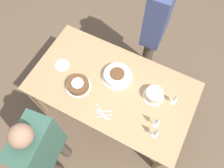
{
  "coord_description": "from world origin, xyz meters",
  "views": [
    {
      "loc": [
        0.46,
        -0.89,
        2.91
      ],
      "look_at": [
        0.0,
        0.0,
        0.83
      ],
      "focal_mm": 35.0,
      "sensor_mm": 36.0,
      "label": 1
    }
  ],
  "objects_px": {
    "cake_center_white": "(117,76)",
    "person_watching": "(156,23)",
    "person_cutting": "(43,149)",
    "cake_back_decorated": "(154,95)",
    "wine_glass_near": "(158,121)",
    "wine_glass_far": "(176,98)",
    "wine_glass_extra": "(157,132)",
    "cake_front_chocolate": "(78,85)"
  },
  "relations": [
    {
      "from": "cake_center_white",
      "to": "cake_back_decorated",
      "type": "relative_size",
      "value": 1.48
    },
    {
      "from": "wine_glass_far",
      "to": "wine_glass_extra",
      "type": "height_order",
      "value": "wine_glass_extra"
    },
    {
      "from": "cake_front_chocolate",
      "to": "wine_glass_near",
      "type": "height_order",
      "value": "wine_glass_near"
    },
    {
      "from": "cake_center_white",
      "to": "wine_glass_near",
      "type": "bearing_deg",
      "value": -27.97
    },
    {
      "from": "wine_glass_far",
      "to": "wine_glass_extra",
      "type": "relative_size",
      "value": 0.97
    },
    {
      "from": "cake_center_white",
      "to": "person_cutting",
      "type": "relative_size",
      "value": 0.21
    },
    {
      "from": "cake_front_chocolate",
      "to": "person_watching",
      "type": "xyz_separation_m",
      "value": [
        0.46,
        0.98,
        0.21
      ]
    },
    {
      "from": "cake_back_decorated",
      "to": "wine_glass_far",
      "type": "bearing_deg",
      "value": 7.74
    },
    {
      "from": "wine_glass_near",
      "to": "cake_center_white",
      "type": "bearing_deg",
      "value": 152.03
    },
    {
      "from": "cake_back_decorated",
      "to": "cake_front_chocolate",
      "type": "bearing_deg",
      "value": -160.87
    },
    {
      "from": "cake_back_decorated",
      "to": "wine_glass_near",
      "type": "relative_size",
      "value": 1.05
    },
    {
      "from": "wine_glass_extra",
      "to": "wine_glass_far",
      "type": "bearing_deg",
      "value": 84.55
    },
    {
      "from": "wine_glass_far",
      "to": "wine_glass_extra",
      "type": "bearing_deg",
      "value": -95.45
    },
    {
      "from": "cake_back_decorated",
      "to": "wine_glass_far",
      "type": "relative_size",
      "value": 1.09
    },
    {
      "from": "cake_front_chocolate",
      "to": "person_cutting",
      "type": "xyz_separation_m",
      "value": [
        0.1,
        -0.72,
        0.11
      ]
    },
    {
      "from": "cake_front_chocolate",
      "to": "person_cutting",
      "type": "bearing_deg",
      "value": -82.44
    },
    {
      "from": "cake_back_decorated",
      "to": "wine_glass_far",
      "type": "xyz_separation_m",
      "value": [
        0.21,
        0.03,
        0.09
      ]
    },
    {
      "from": "cake_front_chocolate",
      "to": "person_cutting",
      "type": "height_order",
      "value": "person_cutting"
    },
    {
      "from": "cake_center_white",
      "to": "cake_back_decorated",
      "type": "height_order",
      "value": "cake_back_decorated"
    },
    {
      "from": "wine_glass_far",
      "to": "person_cutting",
      "type": "xyz_separation_m",
      "value": [
        -0.87,
        -1.01,
        0.01
      ]
    },
    {
      "from": "cake_center_white",
      "to": "wine_glass_near",
      "type": "height_order",
      "value": "wine_glass_near"
    },
    {
      "from": "cake_front_chocolate",
      "to": "person_watching",
      "type": "height_order",
      "value": "person_watching"
    },
    {
      "from": "cake_front_chocolate",
      "to": "wine_glass_far",
      "type": "relative_size",
      "value": 1.34
    },
    {
      "from": "wine_glass_near",
      "to": "person_watching",
      "type": "bearing_deg",
      "value": 114.06
    },
    {
      "from": "wine_glass_extra",
      "to": "person_watching",
      "type": "relative_size",
      "value": 0.12
    },
    {
      "from": "cake_center_white",
      "to": "person_cutting",
      "type": "xyz_separation_m",
      "value": [
        -0.22,
        -1.01,
        0.11
      ]
    },
    {
      "from": "person_watching",
      "to": "cake_front_chocolate",
      "type": "bearing_deg",
      "value": -27.89
    },
    {
      "from": "cake_back_decorated",
      "to": "wine_glass_far",
      "type": "height_order",
      "value": "wine_glass_far"
    },
    {
      "from": "cake_center_white",
      "to": "wine_glass_far",
      "type": "relative_size",
      "value": 1.61
    },
    {
      "from": "cake_center_white",
      "to": "person_watching",
      "type": "xyz_separation_m",
      "value": [
        0.14,
        0.68,
        0.21
      ]
    },
    {
      "from": "cake_center_white",
      "to": "person_cutting",
      "type": "bearing_deg",
      "value": -102.49
    },
    {
      "from": "cake_front_chocolate",
      "to": "wine_glass_extra",
      "type": "relative_size",
      "value": 1.3
    },
    {
      "from": "person_cutting",
      "to": "wine_glass_far",
      "type": "bearing_deg",
      "value": -47.9
    },
    {
      "from": "cake_center_white",
      "to": "person_watching",
      "type": "relative_size",
      "value": 0.19
    },
    {
      "from": "cake_center_white",
      "to": "person_watching",
      "type": "height_order",
      "value": "person_watching"
    },
    {
      "from": "cake_back_decorated",
      "to": "person_cutting",
      "type": "distance_m",
      "value": 1.19
    },
    {
      "from": "cake_center_white",
      "to": "person_watching",
      "type": "distance_m",
      "value": 0.73
    },
    {
      "from": "wine_glass_near",
      "to": "person_cutting",
      "type": "xyz_separation_m",
      "value": [
        -0.8,
        -0.7,
        -0.0
      ]
    },
    {
      "from": "person_watching",
      "to": "person_cutting",
      "type": "bearing_deg",
      "value": -14.88
    },
    {
      "from": "person_cutting",
      "to": "cake_front_chocolate",
      "type": "bearing_deg",
      "value": 0.48
    },
    {
      "from": "wine_glass_extra",
      "to": "person_cutting",
      "type": "xyz_separation_m",
      "value": [
        -0.83,
        -0.6,
        -0.0
      ]
    },
    {
      "from": "wine_glass_far",
      "to": "person_watching",
      "type": "relative_size",
      "value": 0.12
    }
  ]
}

